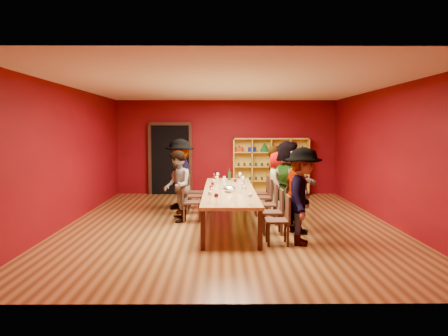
{
  "coord_description": "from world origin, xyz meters",
  "views": [
    {
      "loc": [
        -0.18,
        -9.51,
        2.06
      ],
      "look_at": [
        -0.11,
        0.86,
        1.15
      ],
      "focal_mm": 35.0,
      "sensor_mm": 36.0,
      "label": 1
    }
  ],
  "objects": [
    {
      "name": "wine_glass_14",
      "position": [
        0.04,
        -1.26,
        0.9
      ],
      "size": [
        0.08,
        0.08,
        0.2
      ],
      "color": "white",
      "rests_on": "tasting_table"
    },
    {
      "name": "person_right_1",
      "position": [
        1.32,
        -0.99,
        0.8
      ],
      "size": [
        0.67,
        1.02,
        1.61
      ],
      "primitive_type": "imported",
      "rotation": [
        0.0,
        0.0,
        1.84
      ],
      "color": "beige",
      "rests_on": "ground"
    },
    {
      "name": "wine_glass_6",
      "position": [
        -0.26,
        -1.91,
        0.9
      ],
      "size": [
        0.08,
        0.08,
        0.2
      ],
      "color": "white",
      "rests_on": "tasting_table"
    },
    {
      "name": "person_left_2",
      "position": [
        -1.16,
        0.19,
        0.8
      ],
      "size": [
        0.52,
        0.82,
        1.59
      ],
      "primitive_type": "imported",
      "rotation": [
        0.0,
        0.0,
        -1.45
      ],
      "color": "silver",
      "rests_on": "ground"
    },
    {
      "name": "chair_person_left_3",
      "position": [
        -0.91,
        1.14,
        0.5
      ],
      "size": [
        0.42,
        0.42,
        0.89
      ],
      "color": "black",
      "rests_on": "ground"
    },
    {
      "name": "wine_glass_18",
      "position": [
        -0.32,
        0.9,
        0.9
      ],
      "size": [
        0.08,
        0.08,
        0.2
      ],
      "color": "white",
      "rests_on": "tasting_table"
    },
    {
      "name": "wine_glass_11",
      "position": [
        0.29,
        1.87,
        0.88
      ],
      "size": [
        0.07,
        0.07,
        0.19
      ],
      "color": "white",
      "rests_on": "tasting_table"
    },
    {
      "name": "doorway",
      "position": [
        -1.8,
        4.43,
        1.12
      ],
      "size": [
        1.4,
        0.17,
        2.3
      ],
      "color": "black",
      "rests_on": "ground"
    },
    {
      "name": "chair_person_right_0",
      "position": [
        0.91,
        -1.8,
        0.5
      ],
      "size": [
        0.42,
        0.42,
        0.89
      ],
      "color": "black",
      "rests_on": "ground"
    },
    {
      "name": "room_shell",
      "position": [
        0.0,
        0.0,
        1.5
      ],
      "size": [
        7.1,
        9.1,
        3.04
      ],
      "color": "brown",
      "rests_on": "ground"
    },
    {
      "name": "wine_bottle",
      "position": [
        0.04,
        1.79,
        0.86
      ],
      "size": [
        0.1,
        0.1,
        0.3
      ],
      "color": "#133416",
      "rests_on": "tasting_table"
    },
    {
      "name": "wine_glass_5",
      "position": [
        -0.27,
        1.9,
        0.89
      ],
      "size": [
        0.08,
        0.08,
        0.19
      ],
      "color": "white",
      "rests_on": "tasting_table"
    },
    {
      "name": "person_left_4",
      "position": [
        -1.27,
        1.82,
        0.91
      ],
      "size": [
        0.7,
        1.14,
        1.82
      ],
      "primitive_type": "imported",
      "rotation": [
        0.0,
        0.0,
        -1.78
      ],
      "color": "#161F3D",
      "rests_on": "ground"
    },
    {
      "name": "person_right_4",
      "position": [
        1.18,
        1.6,
        0.82
      ],
      "size": [
        0.59,
        0.7,
        1.64
      ],
      "primitive_type": "imported",
      "rotation": [
        0.0,
        0.0,
        1.85
      ],
      "color": "silver",
      "rests_on": "ground"
    },
    {
      "name": "chair_person_right_3",
      "position": [
        0.91,
        0.89,
        0.5
      ],
      "size": [
        0.42,
        0.42,
        0.89
      ],
      "color": "black",
      "rests_on": "ground"
    },
    {
      "name": "wine_glass_8",
      "position": [
        -0.28,
        0.79,
        0.91
      ],
      "size": [
        0.09,
        0.09,
        0.22
      ],
      "color": "white",
      "rests_on": "tasting_table"
    },
    {
      "name": "spittoon_bowl",
      "position": [
        -0.0,
        -0.39,
        0.81
      ],
      "size": [
        0.27,
        0.27,
        0.15
      ],
      "primitive_type": "ellipsoid",
      "color": "silver",
      "rests_on": "tasting_table"
    },
    {
      "name": "chair_person_left_2",
      "position": [
        -0.91,
        0.19,
        0.5
      ],
      "size": [
        0.42,
        0.42,
        0.89
      ],
      "color": "black",
      "rests_on": "ground"
    },
    {
      "name": "person_right_3",
      "position": [
        1.19,
        0.89,
        0.77
      ],
      "size": [
        0.48,
        0.79,
        1.54
      ],
      "primitive_type": "imported",
      "rotation": [
        0.0,
        0.0,
        1.48
      ],
      "color": "#131935",
      "rests_on": "ground"
    },
    {
      "name": "wine_glass_17",
      "position": [
        -0.37,
        -1.69,
        0.9
      ],
      "size": [
        0.08,
        0.08,
        0.21
      ],
      "color": "white",
      "rests_on": "tasting_table"
    },
    {
      "name": "wine_glass_15",
      "position": [
        -0.34,
        0.13,
        0.91
      ],
      "size": [
        0.09,
        0.09,
        0.21
      ],
      "color": "white",
      "rests_on": "tasting_table"
    },
    {
      "name": "wine_glass_16",
      "position": [
        0.14,
        0.43,
        0.89
      ],
      "size": [
        0.08,
        0.08,
        0.2
      ],
      "color": "white",
      "rests_on": "tasting_table"
    },
    {
      "name": "wine_glass_9",
      "position": [
        0.31,
        1.69,
        0.91
      ],
      "size": [
        0.09,
        0.09,
        0.22
      ],
      "color": "white",
      "rests_on": "tasting_table"
    },
    {
      "name": "wine_glass_19",
      "position": [
        -0.36,
        1.73,
        0.89
      ],
      "size": [
        0.08,
        0.08,
        0.19
      ],
      "color": "white",
      "rests_on": "tasting_table"
    },
    {
      "name": "wine_glass_21",
      "position": [
        0.28,
        -0.12,
        0.88
      ],
      "size": [
        0.07,
        0.07,
        0.18
      ],
      "color": "white",
      "rests_on": "tasting_table"
    },
    {
      "name": "wine_glass_2",
      "position": [
        0.33,
        -1.96,
        0.9
      ],
      "size": [
        0.08,
        0.08,
        0.21
      ],
      "color": "white",
      "rests_on": "tasting_table"
    },
    {
      "name": "chair_person_right_4",
      "position": [
        0.91,
        1.6,
        0.5
      ],
      "size": [
        0.42,
        0.42,
        0.89
      ],
      "color": "black",
      "rests_on": "ground"
    },
    {
      "name": "wine_glass_10",
      "position": [
        0.34,
        0.72,
        0.91
      ],
      "size": [
        0.09,
        0.09,
        0.22
      ],
      "color": "white",
      "rests_on": "tasting_table"
    },
    {
      "name": "wine_glass_7",
      "position": [
        -0.36,
        -0.92,
        0.88
      ],
      "size": [
        0.07,
        0.07,
        0.18
      ],
      "color": "white",
      "rests_on": "tasting_table"
    },
    {
      "name": "wine_glass_12",
      "position": [
        -0.36,
        -0.09,
        0.88
      ],
      "size": [
        0.07,
        0.07,
        0.18
      ],
      "color": "white",
      "rests_on": "tasting_table"
    },
    {
      "name": "shelving_unit",
      "position": [
        1.4,
        4.32,
        0.98
      ],
      "size": [
        2.4,
        0.4,
        1.8
      ],
      "color": "gold",
      "rests_on": "ground"
    },
    {
      "name": "carafe_a",
      "position": [
        -0.11,
        0.11,
        0.87
      ],
      "size": [
        0.14,
        0.14,
        0.28
      ],
      "color": "white",
      "rests_on": "tasting_table"
    },
    {
      "name": "tasting_table",
      "position": [
        0.0,
        0.0,
        0.7
      ],
      "size": [
        1.1,
        4.5,
        0.75
      ],
      "color": "#B2894A",
      "rests_on": "ground"
    },
    {
      "name": "wine_glass_0",
      "position": [
        -0.38,
        -0.74,
        0.89
      ],
      "size": [
        0.08,
        0.08,
        0.19
      ],
      "color": "white",
      "rests_on": "tasting_table"
    },
    {
      "name": "chair_person_right_2",
      "position": [
        0.91,
        -0.1,
        0.5
      ],
      "size": [
        0.42,
        0.42,
        0.89
      ],
      "color": "black",
      "rests_on": "ground"
    },
    {
      "name": "chair_person_right_1",
      "position": [
        0.91,
        -0.99,
        0.5
      ],
      "size": [
        0.42,
        0.42,
        0.89
      ],
      "color": "black",
      "rests_on": "ground"
    },
    {
      "name": "wine_glass_13",
      "position": [
        -0.1,
        1.21,
        0.88
      ],
      "size": [
        0.07,
        0.07,
        0.18
      ],
      "color": "white",
      "rests_on": "tasting_table"
    },
    {
      "name": "carafe_b",
      "position": [
        0.21,
        -0.6,
        0.86
      ],
      "size": [
        0.13,
        0.13,
        0.25
      ],
      "color": "white",
      "rests_on": "tasting_table"
    },
    {
      "name": "person_left_3",
      "position": [
        -1.18,
        1.14,
        0.92
      ],
      "size": [
        0.65,
        1.25,
        1.84
      ],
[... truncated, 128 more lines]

